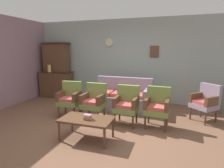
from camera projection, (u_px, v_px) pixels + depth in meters
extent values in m
plane|color=brown|center=(96.00, 130.00, 4.06)|extent=(7.68, 7.68, 0.00)
cube|color=#939E99|center=(127.00, 61.00, 6.26)|extent=(6.40, 0.06, 2.70)
cube|color=brown|center=(154.00, 52.00, 5.89)|extent=(0.28, 0.02, 0.36)
cylinder|color=beige|center=(109.00, 42.00, 6.29)|extent=(0.26, 0.03, 0.26)
cube|color=brown|center=(56.00, 85.00, 6.86)|extent=(1.10, 0.52, 0.90)
cube|color=#342115|center=(56.00, 72.00, 6.77)|extent=(1.16, 0.55, 0.03)
cube|color=brown|center=(56.00, 58.00, 6.76)|extent=(0.90, 0.36, 0.95)
cube|color=#342115|center=(56.00, 44.00, 6.66)|extent=(0.99, 0.38, 0.08)
cylinder|color=#D8BC61|center=(49.00, 68.00, 6.62)|extent=(0.12, 0.12, 0.26)
cube|color=gray|center=(121.00, 102.00, 5.45)|extent=(1.73, 0.85, 0.42)
cube|color=gray|center=(124.00, 85.00, 5.66)|extent=(1.71, 0.21, 0.48)
cube|color=gray|center=(148.00, 93.00, 5.13)|extent=(0.18, 0.80, 0.24)
cube|color=gray|center=(97.00, 89.00, 5.65)|extent=(0.18, 0.80, 0.24)
cube|color=#B74C47|center=(138.00, 95.00, 5.20)|extent=(0.46, 0.57, 0.10)
cube|color=#B74C47|center=(121.00, 94.00, 5.37)|extent=(0.46, 0.57, 0.10)
cube|color=#B74C47|center=(105.00, 92.00, 5.53)|extent=(0.46, 0.57, 0.10)
cube|color=olive|center=(69.00, 102.00, 4.83)|extent=(0.57, 0.53, 0.12)
cube|color=#B74C47|center=(69.00, 99.00, 4.79)|extent=(0.48, 0.45, 0.10)
cube|color=olive|center=(72.00, 90.00, 4.96)|extent=(0.53, 0.15, 0.46)
cube|color=brown|center=(77.00, 96.00, 4.75)|extent=(0.13, 0.49, 0.22)
cube|color=brown|center=(61.00, 95.00, 4.84)|extent=(0.13, 0.49, 0.22)
cylinder|color=brown|center=(74.00, 114.00, 4.64)|extent=(0.04, 0.04, 0.32)
cylinder|color=brown|center=(59.00, 112.00, 4.73)|extent=(0.04, 0.04, 0.32)
cylinder|color=brown|center=(80.00, 109.00, 5.00)|extent=(0.04, 0.04, 0.32)
cylinder|color=brown|center=(66.00, 108.00, 5.09)|extent=(0.04, 0.04, 0.32)
cube|color=olive|center=(93.00, 105.00, 4.58)|extent=(0.54, 0.50, 0.12)
cube|color=#B74C47|center=(93.00, 102.00, 4.54)|extent=(0.46, 0.42, 0.10)
cube|color=olive|center=(97.00, 92.00, 4.71)|extent=(0.52, 0.12, 0.46)
cube|color=brown|center=(101.00, 99.00, 4.47)|extent=(0.10, 0.48, 0.22)
cube|color=brown|center=(85.00, 98.00, 4.62)|extent=(0.10, 0.48, 0.22)
cylinder|color=brown|center=(98.00, 118.00, 4.37)|extent=(0.04, 0.04, 0.32)
cylinder|color=brown|center=(82.00, 115.00, 4.51)|extent=(0.04, 0.04, 0.32)
cylinder|color=brown|center=(104.00, 112.00, 4.72)|extent=(0.04, 0.04, 0.32)
cylinder|color=brown|center=(89.00, 111.00, 4.86)|extent=(0.04, 0.04, 0.32)
cube|color=olive|center=(126.00, 109.00, 4.30)|extent=(0.53, 0.49, 0.12)
cube|color=#B74C47|center=(126.00, 105.00, 4.27)|extent=(0.45, 0.42, 0.10)
cube|color=olive|center=(128.00, 95.00, 4.43)|extent=(0.52, 0.11, 0.46)
cube|color=brown|center=(136.00, 103.00, 4.20)|extent=(0.09, 0.48, 0.22)
cube|color=brown|center=(117.00, 101.00, 4.34)|extent=(0.09, 0.48, 0.22)
cylinder|color=brown|center=(133.00, 122.00, 4.10)|extent=(0.04, 0.04, 0.32)
cylinder|color=brown|center=(115.00, 120.00, 4.23)|extent=(0.04, 0.04, 0.32)
cylinder|color=brown|center=(136.00, 116.00, 4.45)|extent=(0.04, 0.04, 0.32)
cylinder|color=brown|center=(120.00, 114.00, 4.59)|extent=(0.04, 0.04, 0.32)
cube|color=olive|center=(157.00, 111.00, 4.15)|extent=(0.55, 0.51, 0.12)
cube|color=#B74C47|center=(157.00, 107.00, 4.11)|extent=(0.47, 0.44, 0.10)
cube|color=olive|center=(159.00, 96.00, 4.28)|extent=(0.53, 0.13, 0.46)
cube|color=brown|center=(167.00, 105.00, 4.03)|extent=(0.11, 0.48, 0.22)
cube|color=brown|center=(147.00, 103.00, 4.20)|extent=(0.11, 0.48, 0.22)
cylinder|color=brown|center=(165.00, 125.00, 3.94)|extent=(0.04, 0.04, 0.32)
cylinder|color=brown|center=(145.00, 122.00, 4.09)|extent=(0.04, 0.04, 0.32)
cylinder|color=brown|center=(167.00, 119.00, 4.28)|extent=(0.04, 0.04, 0.32)
cylinder|color=brown|center=(149.00, 116.00, 4.44)|extent=(0.04, 0.04, 0.32)
cube|color=gray|center=(204.00, 106.00, 4.53)|extent=(0.71, 0.71, 0.12)
cube|color=#B74C47|center=(203.00, 102.00, 4.50)|extent=(0.60, 0.60, 0.10)
cube|color=gray|center=(210.00, 93.00, 4.57)|extent=(0.44, 0.44, 0.46)
cube|color=brown|center=(213.00, 101.00, 4.31)|extent=(0.39, 0.40, 0.22)
cube|color=brown|center=(197.00, 97.00, 4.69)|extent=(0.39, 0.40, 0.22)
cylinder|color=brown|center=(205.00, 119.00, 4.30)|extent=(0.04, 0.04, 0.32)
cylinder|color=brown|center=(190.00, 113.00, 4.67)|extent=(0.04, 0.04, 0.32)
cylinder|color=brown|center=(216.00, 116.00, 4.47)|extent=(0.04, 0.04, 0.32)
cylinder|color=brown|center=(201.00, 111.00, 4.84)|extent=(0.04, 0.04, 0.32)
cube|color=brown|center=(86.00, 119.00, 3.60)|extent=(1.00, 0.56, 0.04)
cylinder|color=brown|center=(72.00, 122.00, 4.01)|extent=(0.04, 0.04, 0.38)
cylinder|color=brown|center=(113.00, 128.00, 3.72)|extent=(0.04, 0.04, 0.38)
cylinder|color=brown|center=(59.00, 132.00, 3.56)|extent=(0.04, 0.04, 0.38)
cylinder|color=brown|center=(104.00, 139.00, 3.28)|extent=(0.04, 0.04, 0.38)
cube|color=#B85950|center=(88.00, 119.00, 3.54)|extent=(0.16, 0.09, 0.02)
cube|color=olive|center=(87.00, 118.00, 3.53)|extent=(0.15, 0.09, 0.03)
cube|color=#9A659D|center=(88.00, 117.00, 3.54)|extent=(0.11, 0.11, 0.02)
cube|color=#D46F48|center=(88.00, 117.00, 3.51)|extent=(0.11, 0.08, 0.02)
cube|color=#A17894|center=(88.00, 115.00, 3.53)|extent=(0.14, 0.10, 0.02)
cylinder|color=#5E705C|center=(223.00, 100.00, 5.12)|extent=(0.19, 0.19, 0.71)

